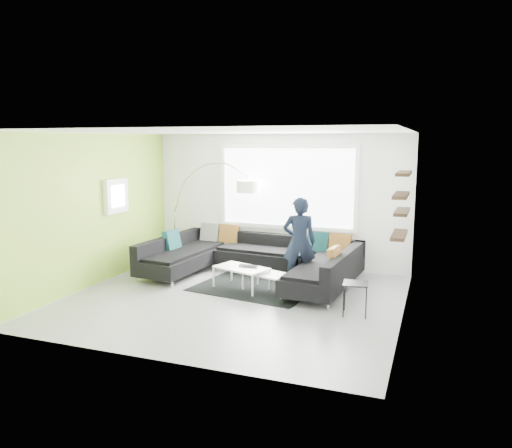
# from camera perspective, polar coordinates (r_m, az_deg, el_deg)

# --- Properties ---
(ground) EXTENTS (5.50, 5.50, 0.00)m
(ground) POSITION_cam_1_polar(r_m,az_deg,el_deg) (8.53, -2.65, -8.62)
(ground) COLOR slate
(ground) RESTS_ON ground
(room_shell) EXTENTS (5.54, 5.04, 2.82)m
(room_shell) POSITION_cam_1_polar(r_m,az_deg,el_deg) (8.32, -1.95, 3.69)
(room_shell) COLOR white
(room_shell) RESTS_ON ground
(sectional_sofa) EXTENTS (4.07, 2.72, 0.84)m
(sectional_sofa) POSITION_cam_1_polar(r_m,az_deg,el_deg) (9.62, -0.62, -4.23)
(sectional_sofa) COLOR black
(sectional_sofa) RESTS_ON ground
(rug) EXTENTS (2.31, 1.83, 0.01)m
(rug) POSITION_cam_1_polar(r_m,az_deg,el_deg) (9.16, -0.12, -7.28)
(rug) COLOR black
(rug) RESTS_ON ground
(coffee_table) EXTENTS (1.39, 1.06, 0.40)m
(coffee_table) POSITION_cam_1_polar(r_m,az_deg,el_deg) (8.99, -0.26, -6.32)
(coffee_table) COLOR white
(coffee_table) RESTS_ON ground
(arc_lamp) EXTENTS (2.14, 0.97, 2.21)m
(arc_lamp) POSITION_cam_1_polar(r_m,az_deg,el_deg) (11.12, -9.34, 1.37)
(arc_lamp) COLOR white
(arc_lamp) RESTS_ON ground
(side_table) EXTENTS (0.41, 0.41, 0.51)m
(side_table) POSITION_cam_1_polar(r_m,az_deg,el_deg) (7.88, 11.26, -8.38)
(side_table) COLOR black
(side_table) RESTS_ON ground
(person) EXTENTS (0.83, 0.74, 1.65)m
(person) POSITION_cam_1_polar(r_m,az_deg,el_deg) (9.14, 4.97, -2.06)
(person) COLOR black
(person) RESTS_ON ground
(laptop) EXTENTS (0.38, 0.26, 0.03)m
(laptop) POSITION_cam_1_polar(r_m,az_deg,el_deg) (8.99, -1.01, -4.91)
(laptop) COLOR black
(laptop) RESTS_ON coffee_table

